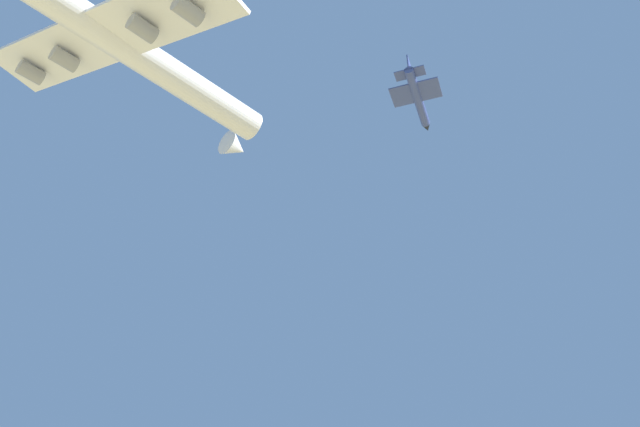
% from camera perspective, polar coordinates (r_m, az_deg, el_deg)
% --- Properties ---
extents(carrier_jet, '(55.81, 68.39, 22.53)m').
position_cam_1_polar(carrier_jet, '(132.50, -17.76, 14.53)').
color(carrier_jet, white).
extents(chase_jet_lead, '(12.90, 12.76, 4.00)m').
position_cam_1_polar(chase_jet_lead, '(110.35, 8.46, 9.87)').
color(chase_jet_lead, '#38478C').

